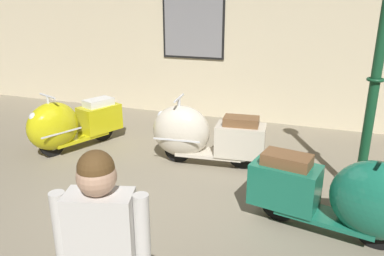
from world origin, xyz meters
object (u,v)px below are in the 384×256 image
object	(u,v)px
scooter_0	(68,124)
scooter_1	(199,135)
scooter_2	(346,196)
lamppost	(375,81)

from	to	relation	value
scooter_0	scooter_1	xyz separation A→B (m)	(2.05, 0.20, 0.01)
scooter_0	scooter_1	distance (m)	2.06
scooter_0	scooter_2	size ratio (longest dim) A/B	0.94
scooter_1	scooter_2	bearing A→B (deg)	141.82
scooter_1	lamppost	distance (m)	2.33
lamppost	scooter_1	bearing A→B (deg)	173.85
scooter_0	scooter_1	size ratio (longest dim) A/B	0.98
scooter_2	lamppost	bearing A→B (deg)	89.21
scooter_2	lamppost	xyz separation A→B (m)	(0.20, 0.98, 0.94)
scooter_1	lamppost	bearing A→B (deg)	167.99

